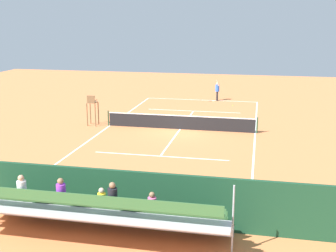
{
  "coord_description": "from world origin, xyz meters",
  "views": [
    {
      "loc": [
        -5.1,
        28.3,
        7.38
      ],
      "look_at": [
        0.0,
        4.0,
        1.2
      ],
      "focal_mm": 46.88,
      "sensor_mm": 36.0,
      "label": 1
    }
  ],
  "objects_px": {
    "equipment_bag": "(135,211)",
    "tennis_ball_near": "(233,105)",
    "bleacher_stand": "(99,213)",
    "tennis_player": "(217,90)",
    "courtside_bench": "(184,204)",
    "tennis_net": "(180,122)",
    "umpire_chair": "(92,107)",
    "tennis_racket": "(213,101)"
  },
  "relations": [
    {
      "from": "tennis_net",
      "to": "tennis_ball_near",
      "type": "bearing_deg",
      "value": -108.32
    },
    {
      "from": "courtside_bench",
      "to": "equipment_bag",
      "type": "bearing_deg",
      "value": 3.91
    },
    {
      "from": "tennis_net",
      "to": "umpire_chair",
      "type": "bearing_deg",
      "value": 1.35
    },
    {
      "from": "tennis_net",
      "to": "equipment_bag",
      "type": "xyz_separation_m",
      "value": [
        -0.68,
        13.4,
        -0.32
      ]
    },
    {
      "from": "tennis_ball_near",
      "to": "umpire_chair",
      "type": "bearing_deg",
      "value": 44.85
    },
    {
      "from": "umpire_chair",
      "to": "tennis_net",
      "type": "bearing_deg",
      "value": -178.65
    },
    {
      "from": "bleacher_stand",
      "to": "tennis_player",
      "type": "distance_m",
      "value": 26.42
    },
    {
      "from": "umpire_chair",
      "to": "tennis_player",
      "type": "distance_m",
      "value": 13.51
    },
    {
      "from": "tennis_net",
      "to": "umpire_chair",
      "type": "xyz_separation_m",
      "value": [
        6.2,
        0.15,
        0.81
      ]
    },
    {
      "from": "courtside_bench",
      "to": "tennis_player",
      "type": "height_order",
      "value": "tennis_player"
    },
    {
      "from": "courtside_bench",
      "to": "bleacher_stand",
      "type": "bearing_deg",
      "value": 39.18
    },
    {
      "from": "tennis_net",
      "to": "courtside_bench",
      "type": "bearing_deg",
      "value": 100.92
    },
    {
      "from": "tennis_racket",
      "to": "tennis_ball_near",
      "type": "distance_m",
      "value": 2.52
    },
    {
      "from": "bleacher_stand",
      "to": "tennis_racket",
      "type": "height_order",
      "value": "bleacher_stand"
    },
    {
      "from": "tennis_racket",
      "to": "tennis_ball_near",
      "type": "xyz_separation_m",
      "value": [
        -1.86,
        1.7,
        0.02
      ]
    },
    {
      "from": "courtside_bench",
      "to": "equipment_bag",
      "type": "xyz_separation_m",
      "value": [
        1.88,
        0.13,
        -0.38
      ]
    },
    {
      "from": "tennis_net",
      "to": "bleacher_stand",
      "type": "distance_m",
      "value": 15.37
    },
    {
      "from": "tennis_player",
      "to": "bleacher_stand",
      "type": "bearing_deg",
      "value": 86.91
    },
    {
      "from": "tennis_net",
      "to": "equipment_bag",
      "type": "distance_m",
      "value": 13.42
    },
    {
      "from": "tennis_net",
      "to": "tennis_racket",
      "type": "distance_m",
      "value": 10.75
    },
    {
      "from": "umpire_chair",
      "to": "tennis_ball_near",
      "type": "xyz_separation_m",
      "value": [
        -9.17,
        -9.12,
        -1.28
      ]
    },
    {
      "from": "umpire_chair",
      "to": "equipment_bag",
      "type": "xyz_separation_m",
      "value": [
        -6.88,
        13.25,
        -1.13
      ]
    },
    {
      "from": "tennis_net",
      "to": "equipment_bag",
      "type": "bearing_deg",
      "value": 92.9
    },
    {
      "from": "tennis_ball_near",
      "to": "courtside_bench",
      "type": "bearing_deg",
      "value": 88.94
    },
    {
      "from": "equipment_bag",
      "to": "umpire_chair",
      "type": "bearing_deg",
      "value": -62.57
    },
    {
      "from": "tennis_player",
      "to": "tennis_ball_near",
      "type": "distance_m",
      "value": 2.75
    },
    {
      "from": "tennis_racket",
      "to": "courtside_bench",
      "type": "bearing_deg",
      "value": 93.46
    },
    {
      "from": "umpire_chair",
      "to": "equipment_bag",
      "type": "height_order",
      "value": "umpire_chair"
    },
    {
      "from": "equipment_bag",
      "to": "tennis_player",
      "type": "relative_size",
      "value": 0.47
    },
    {
      "from": "courtside_bench",
      "to": "equipment_bag",
      "type": "distance_m",
      "value": 1.92
    },
    {
      "from": "tennis_player",
      "to": "tennis_racket",
      "type": "relative_size",
      "value": 3.29
    },
    {
      "from": "bleacher_stand",
      "to": "umpire_chair",
      "type": "bearing_deg",
      "value": -67.88
    },
    {
      "from": "courtside_bench",
      "to": "equipment_bag",
      "type": "height_order",
      "value": "courtside_bench"
    },
    {
      "from": "tennis_net",
      "to": "tennis_racket",
      "type": "bearing_deg",
      "value": -95.94
    },
    {
      "from": "tennis_net",
      "to": "tennis_player",
      "type": "bearing_deg",
      "value": -97.3
    },
    {
      "from": "tennis_net",
      "to": "bleacher_stand",
      "type": "relative_size",
      "value": 1.14
    },
    {
      "from": "umpire_chair",
      "to": "courtside_bench",
      "type": "relative_size",
      "value": 1.19
    },
    {
      "from": "tennis_racket",
      "to": "tennis_net",
      "type": "bearing_deg",
      "value": 84.06
    },
    {
      "from": "tennis_player",
      "to": "tennis_racket",
      "type": "xyz_separation_m",
      "value": [
        0.3,
        0.33,
        -1.0
      ]
    },
    {
      "from": "equipment_bag",
      "to": "tennis_ball_near",
      "type": "distance_m",
      "value": 22.49
    },
    {
      "from": "tennis_net",
      "to": "tennis_player",
      "type": "height_order",
      "value": "tennis_player"
    },
    {
      "from": "courtside_bench",
      "to": "tennis_player",
      "type": "relative_size",
      "value": 0.93
    }
  ]
}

